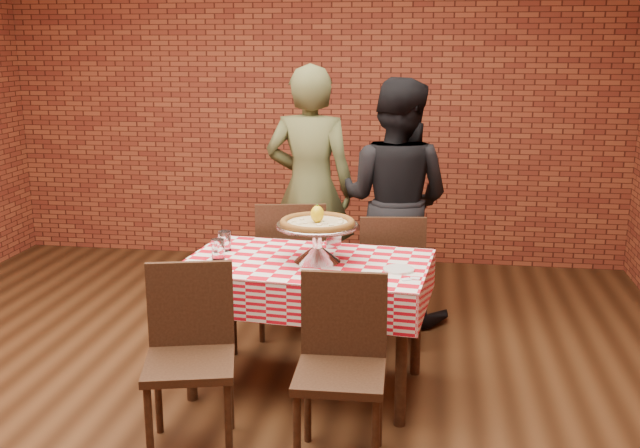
# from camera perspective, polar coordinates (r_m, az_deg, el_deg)

# --- Properties ---
(ground) EXTENTS (6.00, 6.00, 0.00)m
(ground) POSITION_cam_1_polar(r_m,az_deg,el_deg) (4.11, -7.49, -14.38)
(ground) COLOR black
(ground) RESTS_ON ground
(back_wall) EXTENTS (5.50, 0.00, 5.50)m
(back_wall) POSITION_cam_1_polar(r_m,az_deg,el_deg) (6.57, -0.63, 9.65)
(back_wall) COLOR maroon
(back_wall) RESTS_ON ground
(table) EXTENTS (1.39, 0.92, 0.75)m
(table) POSITION_cam_1_polar(r_m,az_deg,el_deg) (4.23, -0.98, -7.82)
(table) COLOR #3A2517
(table) RESTS_ON ground
(tablecloth) EXTENTS (1.43, 0.96, 0.23)m
(tablecloth) POSITION_cam_1_polar(r_m,az_deg,el_deg) (4.14, -1.00, -4.36)
(tablecloth) COLOR red
(tablecloth) RESTS_ON table
(pizza_stand) EXTENTS (0.58, 0.58, 0.21)m
(pizza_stand) POSITION_cam_1_polar(r_m,az_deg,el_deg) (4.07, -0.21, -1.48)
(pizza_stand) COLOR silver
(pizza_stand) RESTS_ON tablecloth
(pizza) EXTENTS (0.51, 0.51, 0.03)m
(pizza) POSITION_cam_1_polar(r_m,az_deg,el_deg) (4.04, -0.21, 0.03)
(pizza) COLOR #C7B88D
(pizza) RESTS_ON pizza_stand
(lemon) EXTENTS (0.09, 0.09, 0.09)m
(lemon) POSITION_cam_1_polar(r_m,az_deg,el_deg) (4.03, -0.21, 0.77)
(lemon) COLOR yellow
(lemon) RESTS_ON pizza
(water_glass_left) EXTENTS (0.08, 0.08, 0.12)m
(water_glass_left) POSITION_cam_1_polar(r_m,az_deg,el_deg) (4.15, -7.87, -1.95)
(water_glass_left) COLOR white
(water_glass_left) RESTS_ON tablecloth
(water_glass_right) EXTENTS (0.08, 0.08, 0.12)m
(water_glass_right) POSITION_cam_1_polar(r_m,az_deg,el_deg) (4.32, -7.37, -1.30)
(water_glass_right) COLOR white
(water_glass_right) RESTS_ON tablecloth
(side_plate) EXTENTS (0.18, 0.18, 0.01)m
(side_plate) POSITION_cam_1_polar(r_m,az_deg,el_deg) (3.95, 6.10, -3.51)
(side_plate) COLOR white
(side_plate) RESTS_ON tablecloth
(sweetener_packet_a) EXTENTS (0.06, 0.06, 0.00)m
(sweetener_packet_a) POSITION_cam_1_polar(r_m,az_deg,el_deg) (3.80, 6.66, -4.27)
(sweetener_packet_a) COLOR white
(sweetener_packet_a) RESTS_ON tablecloth
(sweetener_packet_b) EXTENTS (0.05, 0.04, 0.00)m
(sweetener_packet_b) POSITION_cam_1_polar(r_m,az_deg,el_deg) (3.83, 7.34, -4.19)
(sweetener_packet_b) COLOR white
(sweetener_packet_b) RESTS_ON tablecloth
(condiment_caddy) EXTENTS (0.11, 0.10, 0.13)m
(condiment_caddy) POSITION_cam_1_polar(r_m,az_deg,el_deg) (4.37, 0.98, -0.96)
(condiment_caddy) COLOR silver
(condiment_caddy) RESTS_ON tablecloth
(chair_near_left) EXTENTS (0.51, 0.51, 0.90)m
(chair_near_left) POSITION_cam_1_polar(r_m,az_deg,el_deg) (3.63, -10.03, -10.60)
(chair_near_left) COLOR #3A2517
(chair_near_left) RESTS_ON ground
(chair_near_right) EXTENTS (0.42, 0.42, 0.89)m
(chair_near_right) POSITION_cam_1_polar(r_m,az_deg,el_deg) (3.47, 1.56, -11.68)
(chair_near_right) COLOR #3A2517
(chair_near_right) RESTS_ON ground
(chair_far_left) EXTENTS (0.54, 0.54, 0.94)m
(chair_far_left) POSITION_cam_1_polar(r_m,az_deg,el_deg) (5.01, -2.28, -3.20)
(chair_far_left) COLOR #3A2517
(chair_far_left) RESTS_ON ground
(chair_far_right) EXTENTS (0.46, 0.46, 0.89)m
(chair_far_right) POSITION_cam_1_polar(r_m,az_deg,el_deg) (4.85, 5.40, -4.09)
(chair_far_right) COLOR #3A2517
(chair_far_right) RESTS_ON ground
(diner_olive) EXTENTS (0.68, 0.47, 1.79)m
(diner_olive) POSITION_cam_1_polar(r_m,az_deg,el_deg) (5.34, -0.75, 2.66)
(diner_olive) COLOR #505431
(diner_olive) RESTS_ON ground
(diner_black) EXTENTS (0.99, 0.87, 1.71)m
(diner_black) POSITION_cam_1_polar(r_m,az_deg,el_deg) (5.21, 5.81, 1.81)
(diner_black) COLOR black
(diner_black) RESTS_ON ground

